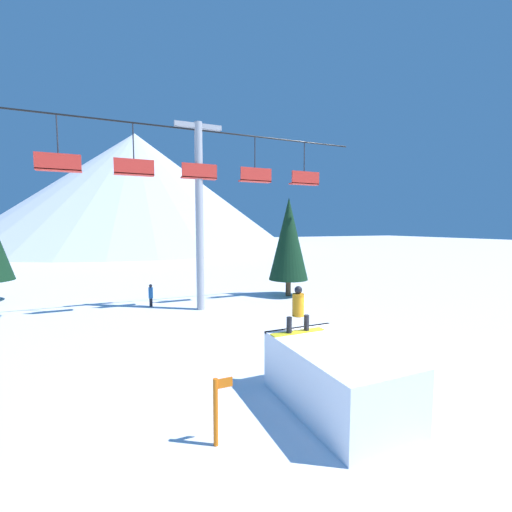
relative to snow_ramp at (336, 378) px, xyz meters
The scene contains 8 objects.
ground_plane 1.45m from the snow_ramp, 39.05° to the left, with size 220.00×220.00×0.00m, color white.
mountain_ridge 70.81m from the snow_ramp, 89.21° to the left, with size 63.30×63.30×23.39m.
snow_ramp is the anchor object (origin of this frame).
snowboarder 1.95m from the snow_ramp, 101.00° to the left, with size 1.55×0.32×1.28m.
chairlift 12.09m from the snow_ramp, 92.78° to the left, with size 18.36×0.44×9.62m.
pine_tree_near 13.63m from the snow_ramp, 66.03° to the left, with size 2.45×2.45×6.15m.
trail_marker 3.05m from the snow_ramp, behind, with size 0.41×0.10×1.39m.
distant_skier 13.01m from the snow_ramp, 102.70° to the left, with size 0.24×0.24×1.23m.
Camera 1 is at (-5.88, -7.28, 4.41)m, focal length 24.00 mm.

